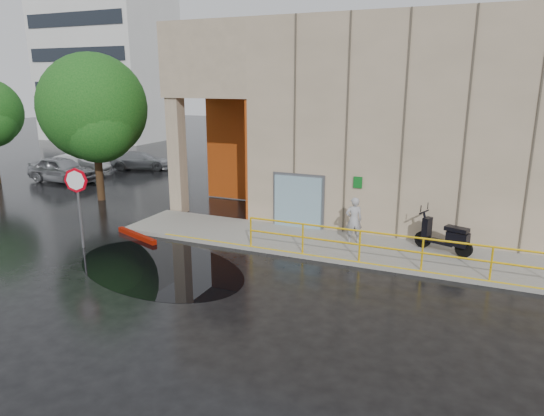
{
  "coord_description": "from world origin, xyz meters",
  "views": [
    {
      "loc": [
        6.47,
        -11.19,
        5.69
      ],
      "look_at": [
        0.36,
        3.0,
        1.62
      ],
      "focal_mm": 32.0,
      "sensor_mm": 36.0,
      "label": 1
    }
  ],
  "objects_px": {
    "stop_sign": "(77,191)",
    "person": "(354,220)",
    "car_b": "(78,164)",
    "tree_near": "(94,112)",
    "car_c": "(140,160)",
    "car_a": "(62,169)",
    "red_curb": "(137,236)",
    "scooter": "(445,227)"
  },
  "relations": [
    {
      "from": "stop_sign",
      "to": "car_c",
      "type": "bearing_deg",
      "value": 129.16
    },
    {
      "from": "car_a",
      "to": "stop_sign",
      "type": "bearing_deg",
      "value": -127.79
    },
    {
      "from": "red_curb",
      "to": "tree_near",
      "type": "distance_m",
      "value": 7.89
    },
    {
      "from": "red_curb",
      "to": "car_c",
      "type": "distance_m",
      "value": 15.02
    },
    {
      "from": "car_b",
      "to": "car_c",
      "type": "relative_size",
      "value": 0.96
    },
    {
      "from": "car_a",
      "to": "scooter",
      "type": "bearing_deg",
      "value": -97.93
    },
    {
      "from": "red_curb",
      "to": "car_a",
      "type": "xyz_separation_m",
      "value": [
        -10.56,
        6.68,
        0.65
      ]
    },
    {
      "from": "car_a",
      "to": "car_c",
      "type": "relative_size",
      "value": 1.07
    },
    {
      "from": "red_curb",
      "to": "car_a",
      "type": "relative_size",
      "value": 0.55
    },
    {
      "from": "car_a",
      "to": "car_c",
      "type": "height_order",
      "value": "car_a"
    },
    {
      "from": "person",
      "to": "car_c",
      "type": "relative_size",
      "value": 0.4
    },
    {
      "from": "car_a",
      "to": "tree_near",
      "type": "xyz_separation_m",
      "value": [
        5.25,
        -2.61,
        3.54
      ]
    },
    {
      "from": "car_b",
      "to": "person",
      "type": "bearing_deg",
      "value": -121.06
    },
    {
      "from": "car_c",
      "to": "stop_sign",
      "type": "bearing_deg",
      "value": -171.3
    },
    {
      "from": "person",
      "to": "red_curb",
      "type": "bearing_deg",
      "value": -10.58
    },
    {
      "from": "stop_sign",
      "to": "car_b",
      "type": "bearing_deg",
      "value": 143.19
    },
    {
      "from": "person",
      "to": "car_b",
      "type": "relative_size",
      "value": 0.42
    },
    {
      "from": "stop_sign",
      "to": "person",
      "type": "bearing_deg",
      "value": 32.67
    },
    {
      "from": "car_b",
      "to": "car_c",
      "type": "distance_m",
      "value": 3.84
    },
    {
      "from": "car_c",
      "to": "tree_near",
      "type": "height_order",
      "value": "tree_near"
    },
    {
      "from": "stop_sign",
      "to": "tree_near",
      "type": "xyz_separation_m",
      "value": [
        -4.27,
        5.71,
        2.23
      ]
    },
    {
      "from": "car_a",
      "to": "car_c",
      "type": "xyz_separation_m",
      "value": [
        1.43,
        5.25,
        -0.15
      ]
    },
    {
      "from": "car_b",
      "to": "tree_near",
      "type": "distance_m",
      "value": 8.79
    },
    {
      "from": "scooter",
      "to": "red_curb",
      "type": "xyz_separation_m",
      "value": [
        -10.65,
        -2.44,
        -0.94
      ]
    },
    {
      "from": "tree_near",
      "to": "stop_sign",
      "type": "bearing_deg",
      "value": -53.2
    },
    {
      "from": "person",
      "to": "car_a",
      "type": "xyz_separation_m",
      "value": [
        -18.19,
        4.4,
        -0.23
      ]
    },
    {
      "from": "person",
      "to": "car_a",
      "type": "height_order",
      "value": "person"
    },
    {
      "from": "car_a",
      "to": "tree_near",
      "type": "height_order",
      "value": "tree_near"
    },
    {
      "from": "car_c",
      "to": "scooter",
      "type": "bearing_deg",
      "value": -137.71
    },
    {
      "from": "person",
      "to": "stop_sign",
      "type": "height_order",
      "value": "stop_sign"
    },
    {
      "from": "car_b",
      "to": "car_c",
      "type": "bearing_deg",
      "value": -52.16
    },
    {
      "from": "person",
      "to": "scooter",
      "type": "bearing_deg",
      "value": 155.95
    },
    {
      "from": "scooter",
      "to": "car_a",
      "type": "distance_m",
      "value": 21.63
    },
    {
      "from": "red_curb",
      "to": "car_b",
      "type": "bearing_deg",
      "value": 142.23
    },
    {
      "from": "person",
      "to": "scooter",
      "type": "height_order",
      "value": "person"
    },
    {
      "from": "stop_sign",
      "to": "red_curb",
      "type": "bearing_deg",
      "value": 66.04
    },
    {
      "from": "red_curb",
      "to": "car_a",
      "type": "bearing_deg",
      "value": 147.67
    },
    {
      "from": "car_c",
      "to": "tree_near",
      "type": "relative_size",
      "value": 0.58
    },
    {
      "from": "red_curb",
      "to": "car_b",
      "type": "height_order",
      "value": "car_b"
    },
    {
      "from": "red_curb",
      "to": "car_b",
      "type": "distance_m",
      "value": 14.7
    },
    {
      "from": "red_curb",
      "to": "car_c",
      "type": "xyz_separation_m",
      "value": [
        -9.12,
        11.93,
        0.5
      ]
    },
    {
      "from": "person",
      "to": "tree_near",
      "type": "distance_m",
      "value": 13.48
    }
  ]
}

